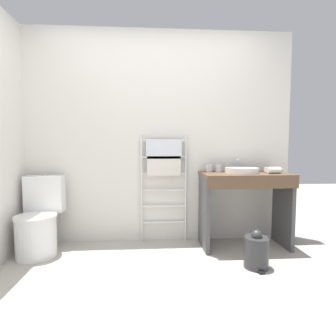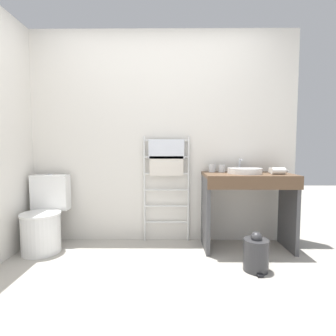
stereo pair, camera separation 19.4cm
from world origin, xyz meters
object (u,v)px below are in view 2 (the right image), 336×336
Objects in this scene: sink_basin at (245,171)px; cup_near_wall at (212,168)px; towel_radiator at (166,166)px; toilet at (44,221)px; hair_dryer at (278,171)px; trash_bin at (256,254)px; cup_near_edge at (222,168)px.

cup_near_wall reaches higher than sink_basin.
towel_radiator is at bearing 166.31° from sink_basin.
toilet is 0.65× the size of towel_radiator.
toilet is 2.23m from sink_basin.
hair_dryer is 0.52× the size of trash_bin.
cup_near_edge is (0.63, -0.05, -0.03)m from towel_radiator.
sink_basin is (2.17, 0.06, 0.54)m from toilet.
towel_radiator is 0.53m from cup_near_wall.
cup_near_wall reaches higher than cup_near_edge.
hair_dryer is at bearing -0.40° from toilet.
sink_basin is 1.02× the size of trash_bin.
toilet reaches higher than trash_bin.
cup_near_wall reaches higher than toilet.
toilet is at bearing -178.36° from sink_basin.
hair_dryer is (0.65, -0.26, -0.01)m from cup_near_wall.
cup_near_wall is (0.53, -0.02, -0.03)m from towel_radiator.
cup_near_edge is 0.24× the size of trash_bin.
hair_dryer is at bearing -13.65° from towel_radiator.
hair_dryer reaches higher than trash_bin.
trash_bin is (2.13, -0.47, -0.17)m from toilet.
cup_near_wall is 0.48× the size of hair_dryer.
cup_near_wall is (-0.32, 0.19, 0.01)m from sink_basin.
sink_basin is at bearing 86.39° from trash_bin.
cup_near_edge is (-0.21, 0.16, 0.01)m from sink_basin.
towel_radiator reaches higher than cup_near_edge.
sink_basin is 4.15× the size of cup_near_wall.
cup_near_edge reaches higher than toilet.
sink_basin is at bearing 1.64° from toilet.
towel_radiator reaches higher than sink_basin.
trash_bin is (-0.03, -0.53, -0.71)m from sink_basin.
cup_near_wall is at bearing 157.89° from hair_dryer.
cup_near_wall is (1.85, 0.25, 0.55)m from toilet.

